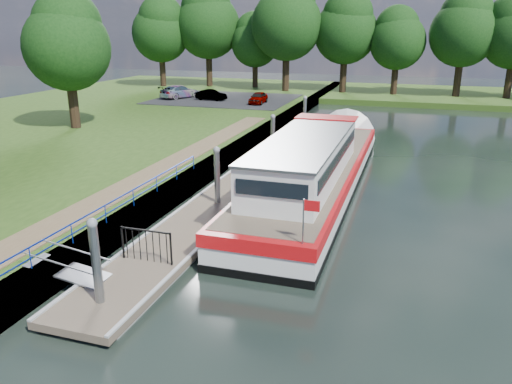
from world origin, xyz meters
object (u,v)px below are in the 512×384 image
(pontoon, at_px, (249,179))
(car_a, at_px, (258,98))
(barge, at_px, (317,168))
(car_c, at_px, (180,92))
(car_b, at_px, (211,95))

(pontoon, distance_m, car_a, 23.73)
(pontoon, distance_m, barge, 3.71)
(car_a, height_order, car_c, car_c)
(barge, bearing_deg, car_a, 114.31)
(car_b, bearing_deg, barge, -139.89)
(car_a, height_order, car_b, car_a)
(car_b, distance_m, car_c, 3.85)
(pontoon, xyz_separation_m, car_c, (-15.77, 24.16, 1.32))
(car_b, xyz_separation_m, car_c, (-3.80, 0.58, 0.14))
(pontoon, bearing_deg, car_a, 106.29)
(car_b, relative_size, car_c, 0.70)
(barge, distance_m, car_c, 30.91)
(pontoon, bearing_deg, barge, 1.16)
(car_c, bearing_deg, pontoon, 145.69)
(barge, relative_size, car_a, 6.43)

